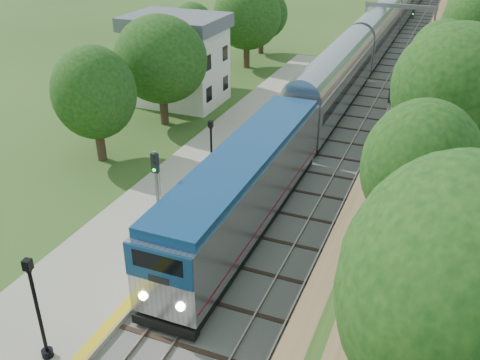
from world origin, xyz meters
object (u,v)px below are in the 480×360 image
at_px(station_building, 177,59).
at_px(signal_platform, 157,193).
at_px(lamppost_far, 212,157).
at_px(signal_gantry, 399,16).
at_px(signal_farside, 388,122).
at_px(train, 389,20).
at_px(lamppost_mid, 39,316).

distance_m(station_building, signal_platform, 25.27).
bearing_deg(lamppost_far, signal_gantry, 81.19).
bearing_deg(station_building, signal_farside, -22.09).
relative_size(signal_gantry, signal_farside, 1.36).
bearing_deg(signal_farside, train, 98.12).
bearing_deg(lamppost_far, station_building, 124.96).
height_order(lamppost_far, signal_farside, signal_farside).
bearing_deg(lamppost_far, lamppost_mid, -89.72).
xyz_separation_m(signal_gantry, lamppost_mid, (-6.08, -55.80, -2.30)).
bearing_deg(lamppost_mid, lamppost_far, 90.28).
bearing_deg(signal_platform, lamppost_mid, -94.98).
xyz_separation_m(lamppost_mid, signal_platform, (0.71, 8.11, 1.47)).
relative_size(lamppost_far, signal_farside, 0.72).
height_order(train, signal_platform, signal_platform).
relative_size(train, signal_farside, 20.68).
xyz_separation_m(train, signal_platform, (-2.90, -57.98, 1.60)).
distance_m(train, signal_farside, 43.94).
bearing_deg(signal_gantry, signal_farside, -83.59).
bearing_deg(station_building, signal_gantry, 56.62).
distance_m(station_building, lamppost_far, 18.08).
bearing_deg(signal_platform, lamppost_far, 95.65).
height_order(signal_gantry, lamppost_far, signal_gantry).
distance_m(signal_platform, signal_farside, 17.12).
relative_size(signal_gantry, lamppost_far, 1.88).
xyz_separation_m(signal_platform, signal_farside, (9.10, 14.50, -0.09)).
relative_size(station_building, signal_farside, 1.39).
bearing_deg(signal_farside, signal_gantry, 96.41).
distance_m(lamppost_mid, lamppost_far, 16.06).
distance_m(train, lamppost_mid, 66.18).
xyz_separation_m(lamppost_far, signal_platform, (0.79, -7.95, 1.62)).
height_order(station_building, lamppost_mid, station_building).
xyz_separation_m(station_building, signal_farside, (20.20, -8.20, -0.18)).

